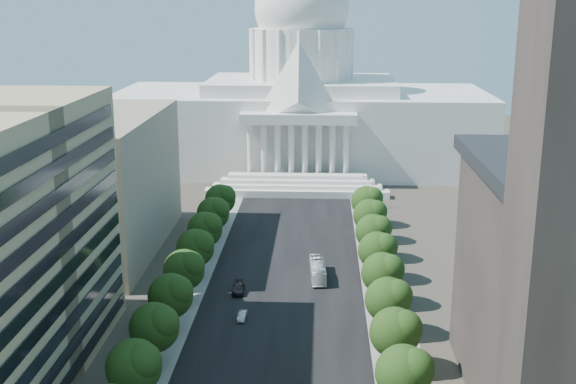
# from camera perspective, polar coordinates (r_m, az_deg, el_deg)

# --- Properties ---
(road_asphalt) EXTENTS (30.00, 260.00, 0.01)m
(road_asphalt) POSITION_cam_1_polar(r_m,az_deg,el_deg) (150.49, -0.07, -6.00)
(road_asphalt) COLOR black
(road_asphalt) RESTS_ON ground
(sidewalk_left) EXTENTS (8.00, 260.00, 0.02)m
(sidewalk_left) POSITION_cam_1_polar(r_m,az_deg,el_deg) (152.53, -7.25, -5.83)
(sidewalk_left) COLOR gray
(sidewalk_left) RESTS_ON ground
(sidewalk_right) EXTENTS (8.00, 260.00, 0.02)m
(sidewalk_right) POSITION_cam_1_polar(r_m,az_deg,el_deg) (150.83, 7.20, -6.07)
(sidewalk_right) COLOR gray
(sidewalk_right) RESTS_ON ground
(capitol) EXTENTS (120.00, 56.00, 73.00)m
(capitol) POSITION_cam_1_polar(r_m,az_deg,el_deg) (237.78, 1.04, 6.77)
(capitol) COLOR white
(capitol) RESTS_ON ground
(office_block_left_far) EXTENTS (38.00, 52.00, 30.00)m
(office_block_left_far) POSITION_cam_1_polar(r_m,az_deg,el_deg) (164.69, -16.82, 0.67)
(office_block_left_far) COLOR gray
(office_block_left_far) RESTS_ON ground
(tree_l_c) EXTENTS (7.79, 7.60, 9.97)m
(tree_l_c) POSITION_cam_1_polar(r_m,az_deg,el_deg) (101.33, -11.92, -13.26)
(tree_l_c) COLOR #33261C
(tree_l_c) RESTS_ON ground
(tree_l_d) EXTENTS (7.79, 7.60, 9.97)m
(tree_l_d) POSITION_cam_1_polar(r_m,az_deg,el_deg) (111.72, -10.39, -10.39)
(tree_l_d) COLOR #33261C
(tree_l_d) RESTS_ON ground
(tree_l_e) EXTENTS (7.79, 7.60, 9.97)m
(tree_l_e) POSITION_cam_1_polar(r_m,az_deg,el_deg) (122.40, -9.13, -8.01)
(tree_l_e) COLOR #33261C
(tree_l_e) RESTS_ON ground
(tree_l_f) EXTENTS (7.79, 7.60, 9.97)m
(tree_l_f) POSITION_cam_1_polar(r_m,az_deg,el_deg) (133.30, -8.10, -6.01)
(tree_l_f) COLOR #33261C
(tree_l_f) RESTS_ON ground
(tree_l_g) EXTENTS (7.79, 7.60, 9.97)m
(tree_l_g) POSITION_cam_1_polar(r_m,az_deg,el_deg) (144.38, -7.23, -4.32)
(tree_l_g) COLOR #33261C
(tree_l_g) RESTS_ON ground
(tree_l_h) EXTENTS (7.79, 7.60, 9.97)m
(tree_l_h) POSITION_cam_1_polar(r_m,az_deg,el_deg) (155.60, -6.48, -2.87)
(tree_l_h) COLOR #33261C
(tree_l_h) RESTS_ON ground
(tree_l_i) EXTENTS (7.79, 7.60, 9.97)m
(tree_l_i) POSITION_cam_1_polar(r_m,az_deg,el_deg) (166.92, -5.84, -1.61)
(tree_l_i) COLOR #33261C
(tree_l_i) RESTS_ON ground
(tree_l_j) EXTENTS (7.79, 7.60, 9.97)m
(tree_l_j) POSITION_cam_1_polar(r_m,az_deg,el_deg) (178.33, -5.28, -0.51)
(tree_l_j) COLOR #33261C
(tree_l_j) RESTS_ON ground
(tree_r_c) EXTENTS (7.79, 7.60, 9.97)m
(tree_r_c) POSITION_cam_1_polar(r_m,az_deg,el_deg) (99.01, 9.33, -13.84)
(tree_r_c) COLOR #33261C
(tree_r_c) RESTS_ON ground
(tree_r_d) EXTENTS (7.79, 7.60, 9.97)m
(tree_r_d) POSITION_cam_1_polar(r_m,az_deg,el_deg) (109.61, 8.63, -10.83)
(tree_r_d) COLOR #33261C
(tree_r_d) RESTS_ON ground
(tree_r_e) EXTENTS (7.79, 7.60, 9.97)m
(tree_r_e) POSITION_cam_1_polar(r_m,az_deg,el_deg) (120.48, 8.06, -8.35)
(tree_r_e) COLOR #33261C
(tree_r_e) RESTS_ON ground
(tree_r_f) EXTENTS (7.79, 7.60, 9.97)m
(tree_r_f) POSITION_cam_1_polar(r_m,az_deg,el_deg) (131.54, 7.60, -6.29)
(tree_r_f) COLOR #33261C
(tree_r_f) RESTS_ON ground
(tree_r_g) EXTENTS (7.79, 7.60, 9.97)m
(tree_r_g) POSITION_cam_1_polar(r_m,az_deg,el_deg) (142.76, 7.21, -4.55)
(tree_r_g) COLOR #33261C
(tree_r_g) RESTS_ON ground
(tree_r_h) EXTENTS (7.79, 7.60, 9.97)m
(tree_r_h) POSITION_cam_1_polar(r_m,az_deg,el_deg) (154.09, 6.87, -3.06)
(tree_r_h) COLOR #33261C
(tree_r_h) RESTS_ON ground
(tree_r_i) EXTENTS (7.79, 7.60, 9.97)m
(tree_r_i) POSITION_cam_1_polar(r_m,az_deg,el_deg) (165.52, 6.59, -1.78)
(tree_r_i) COLOR #33261C
(tree_r_i) RESTS_ON ground
(tree_r_j) EXTENTS (7.79, 7.60, 9.97)m
(tree_r_j) POSITION_cam_1_polar(r_m,az_deg,el_deg) (177.02, 6.34, -0.66)
(tree_r_j) COLOR #33261C
(tree_r_j) RESTS_ON ground
(streetlight_b) EXTENTS (2.61, 0.44, 9.00)m
(streetlight_b) POSITION_cam_1_polar(r_m,az_deg,el_deg) (98.81, 10.30, -14.37)
(streetlight_b) COLOR gray
(streetlight_b) RESTS_ON ground
(streetlight_c) EXTENTS (2.61, 0.44, 9.00)m
(streetlight_c) POSITION_cam_1_polar(r_m,az_deg,el_deg) (121.07, 8.79, -8.59)
(streetlight_c) COLOR gray
(streetlight_c) RESTS_ON ground
(streetlight_d) EXTENTS (2.61, 0.44, 9.00)m
(streetlight_d) POSITION_cam_1_polar(r_m,az_deg,el_deg) (144.23, 7.78, -4.63)
(streetlight_d) COLOR gray
(streetlight_d) RESTS_ON ground
(streetlight_e) EXTENTS (2.61, 0.44, 9.00)m
(streetlight_e) POSITION_cam_1_polar(r_m,az_deg,el_deg) (167.91, 7.07, -1.77)
(streetlight_e) COLOR gray
(streetlight_e) RESTS_ON ground
(streetlight_f) EXTENTS (2.61, 0.44, 9.00)m
(streetlight_f) POSITION_cam_1_polar(r_m,az_deg,el_deg) (191.93, 6.53, 0.37)
(streetlight_f) COLOR gray
(streetlight_f) RESTS_ON ground
(car_silver) EXTENTS (1.61, 4.00, 1.29)m
(car_silver) POSITION_cam_1_polar(r_m,az_deg,el_deg) (127.42, -3.64, -9.74)
(car_silver) COLOR #A4A6AC
(car_silver) RESTS_ON ground
(car_dark_b) EXTENTS (2.52, 5.68, 1.62)m
(car_dark_b) POSITION_cam_1_polar(r_m,az_deg,el_deg) (138.24, -3.95, -7.63)
(car_dark_b) COLOR black
(car_dark_b) RESTS_ON ground
(city_bus) EXTENTS (3.53, 12.08, 3.32)m
(city_bus) POSITION_cam_1_polar(r_m,az_deg,el_deg) (144.79, 2.37, -6.17)
(city_bus) COLOR silver
(city_bus) RESTS_ON ground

